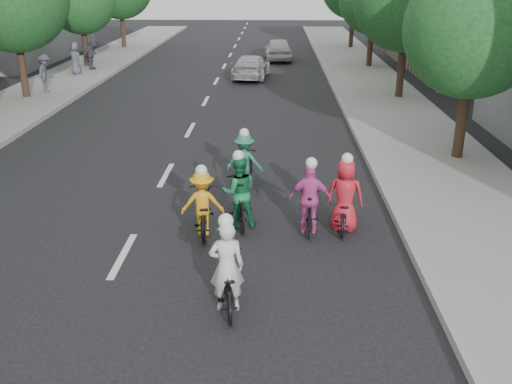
{
  "coord_description": "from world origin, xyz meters",
  "views": [
    {
      "loc": [
        3.12,
        -10.46,
        5.55
      ],
      "look_at": [
        2.74,
        1.18,
        1.0
      ],
      "focal_mm": 40.0,
      "sensor_mm": 36.0,
      "label": 1
    }
  ],
  "objects_px": {
    "follow_car_trail": "(278,49)",
    "spectator_2": "(75,59)",
    "cyclist_5": "(239,197)",
    "spectator_1": "(90,55)",
    "cyclist_3": "(310,204)",
    "spectator_0": "(45,73)",
    "follow_car_lead": "(251,67)",
    "cyclist_0": "(344,203)",
    "cyclist_2": "(203,208)",
    "cyclist_1": "(245,165)",
    "cyclist_4": "(227,277)"
  },
  "relations": [
    {
      "from": "cyclist_0",
      "to": "cyclist_2",
      "type": "relative_size",
      "value": 0.99
    },
    {
      "from": "cyclist_3",
      "to": "spectator_2",
      "type": "bearing_deg",
      "value": -55.11
    },
    {
      "from": "cyclist_3",
      "to": "spectator_0",
      "type": "distance_m",
      "value": 18.72
    },
    {
      "from": "spectator_1",
      "to": "spectator_2",
      "type": "height_order",
      "value": "spectator_2"
    },
    {
      "from": "follow_car_trail",
      "to": "spectator_2",
      "type": "height_order",
      "value": "spectator_2"
    },
    {
      "from": "cyclist_1",
      "to": "spectator_0",
      "type": "distance_m",
      "value": 15.61
    },
    {
      "from": "follow_car_lead",
      "to": "spectator_1",
      "type": "distance_m",
      "value": 9.52
    },
    {
      "from": "cyclist_5",
      "to": "spectator_1",
      "type": "distance_m",
      "value": 23.22
    },
    {
      "from": "cyclist_0",
      "to": "cyclist_2",
      "type": "bearing_deg",
      "value": 14.27
    },
    {
      "from": "cyclist_5",
      "to": "follow_car_trail",
      "type": "distance_m",
      "value": 26.1
    },
    {
      "from": "cyclist_3",
      "to": "follow_car_lead",
      "type": "xyz_separation_m",
      "value": [
        -2.11,
        19.58,
        -0.03
      ]
    },
    {
      "from": "cyclist_0",
      "to": "spectator_1",
      "type": "distance_m",
      "value": 24.46
    },
    {
      "from": "follow_car_lead",
      "to": "spectator_2",
      "type": "bearing_deg",
      "value": 5.31
    },
    {
      "from": "cyclist_1",
      "to": "spectator_1",
      "type": "xyz_separation_m",
      "value": [
        -9.86,
        18.62,
        0.34
      ]
    },
    {
      "from": "follow_car_trail",
      "to": "spectator_0",
      "type": "distance_m",
      "value": 16.0
    },
    {
      "from": "cyclist_4",
      "to": "follow_car_trail",
      "type": "bearing_deg",
      "value": -98.94
    },
    {
      "from": "cyclist_2",
      "to": "spectator_1",
      "type": "distance_m",
      "value": 23.33
    },
    {
      "from": "cyclist_0",
      "to": "cyclist_1",
      "type": "distance_m",
      "value": 3.5
    },
    {
      "from": "cyclist_4",
      "to": "follow_car_lead",
      "type": "distance_m",
      "value": 22.75
    },
    {
      "from": "cyclist_2",
      "to": "spectator_2",
      "type": "distance_m",
      "value": 21.89
    },
    {
      "from": "cyclist_0",
      "to": "cyclist_4",
      "type": "distance_m",
      "value": 4.1
    },
    {
      "from": "cyclist_3",
      "to": "follow_car_lead",
      "type": "relative_size",
      "value": 0.41
    },
    {
      "from": "cyclist_4",
      "to": "spectator_2",
      "type": "distance_m",
      "value": 24.96
    },
    {
      "from": "cyclist_2",
      "to": "cyclist_4",
      "type": "height_order",
      "value": "cyclist_4"
    },
    {
      "from": "follow_car_lead",
      "to": "cyclist_2",
      "type": "bearing_deg",
      "value": 94.73
    },
    {
      "from": "cyclist_1",
      "to": "spectator_0",
      "type": "bearing_deg",
      "value": -39.41
    },
    {
      "from": "spectator_0",
      "to": "cyclist_4",
      "type": "bearing_deg",
      "value": -153.42
    },
    {
      "from": "cyclist_4",
      "to": "spectator_1",
      "type": "xyz_separation_m",
      "value": [
        -9.86,
        24.5,
        0.41
      ]
    },
    {
      "from": "follow_car_lead",
      "to": "cyclist_4",
      "type": "bearing_deg",
      "value": 96.8
    },
    {
      "from": "cyclist_0",
      "to": "cyclist_4",
      "type": "xyz_separation_m",
      "value": [
        -2.39,
        -3.33,
        -0.06
      ]
    },
    {
      "from": "spectator_0",
      "to": "cyclist_3",
      "type": "bearing_deg",
      "value": -144.38
    },
    {
      "from": "cyclist_1",
      "to": "cyclist_5",
      "type": "xyz_separation_m",
      "value": [
        -0.0,
        -2.41,
        0.04
      ]
    },
    {
      "from": "cyclist_3",
      "to": "spectator_1",
      "type": "height_order",
      "value": "spectator_1"
    },
    {
      "from": "cyclist_0",
      "to": "cyclist_4",
      "type": "height_order",
      "value": "cyclist_0"
    },
    {
      "from": "spectator_0",
      "to": "spectator_2",
      "type": "xyz_separation_m",
      "value": [
        -0.21,
        4.9,
        -0.03
      ]
    },
    {
      "from": "cyclist_4",
      "to": "spectator_0",
      "type": "xyz_separation_m",
      "value": [
        -9.96,
        17.89,
        0.46
      ]
    },
    {
      "from": "follow_car_lead",
      "to": "cyclist_0",
      "type": "bearing_deg",
      "value": 104.01
    },
    {
      "from": "cyclist_2",
      "to": "follow_car_trail",
      "type": "bearing_deg",
      "value": -99.14
    },
    {
      "from": "cyclist_1",
      "to": "spectator_2",
      "type": "distance_m",
      "value": 19.73
    },
    {
      "from": "cyclist_1",
      "to": "spectator_2",
      "type": "bearing_deg",
      "value": -48.06
    },
    {
      "from": "cyclist_2",
      "to": "spectator_2",
      "type": "xyz_separation_m",
      "value": [
        -9.39,
        19.77,
        0.42
      ]
    },
    {
      "from": "cyclist_3",
      "to": "cyclist_5",
      "type": "relative_size",
      "value": 0.91
    },
    {
      "from": "follow_car_trail",
      "to": "spectator_1",
      "type": "distance_m",
      "value": 11.97
    },
    {
      "from": "spectator_1",
      "to": "follow_car_trail",
      "type": "bearing_deg",
      "value": -46.6
    },
    {
      "from": "cyclist_2",
      "to": "cyclist_4",
      "type": "distance_m",
      "value": 3.11
    },
    {
      "from": "cyclist_3",
      "to": "spectator_0",
      "type": "bearing_deg",
      "value": -47.93
    },
    {
      "from": "cyclist_1",
      "to": "cyclist_5",
      "type": "relative_size",
      "value": 0.91
    },
    {
      "from": "cyclist_1",
      "to": "follow_car_trail",
      "type": "distance_m",
      "value": 23.69
    },
    {
      "from": "spectator_1",
      "to": "cyclist_3",
      "type": "bearing_deg",
      "value": -133.32
    },
    {
      "from": "cyclist_0",
      "to": "spectator_0",
      "type": "xyz_separation_m",
      "value": [
        -12.35,
        14.56,
        0.4
      ]
    }
  ]
}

